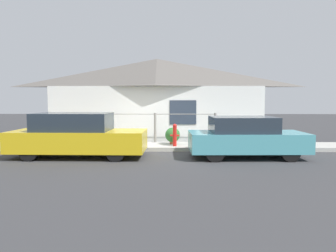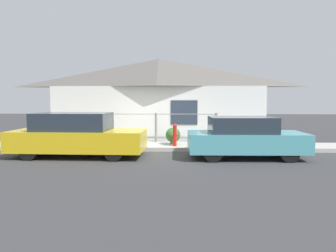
{
  "view_description": "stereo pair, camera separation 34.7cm",
  "coord_description": "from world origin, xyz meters",
  "px_view_note": "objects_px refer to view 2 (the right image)",
  "views": [
    {
      "loc": [
        0.69,
        -11.59,
        1.88
      ],
      "look_at": [
        0.53,
        0.3,
        0.9
      ],
      "focal_mm": 35.0,
      "sensor_mm": 36.0,
      "label": 1
    },
    {
      "loc": [
        1.04,
        -11.58,
        1.88
      ],
      "look_at": [
        0.53,
        0.3,
        0.9
      ],
      "focal_mm": 35.0,
      "sensor_mm": 36.0,
      "label": 2
    }
  ],
  "objects_px": {
    "car_right": "(245,137)",
    "fire_hydrant": "(175,135)",
    "potted_plant_near_hydrant": "(173,135)",
    "car_left": "(77,135)"
  },
  "relations": [
    {
      "from": "car_right",
      "to": "fire_hydrant",
      "type": "height_order",
      "value": "car_right"
    },
    {
      "from": "fire_hydrant",
      "to": "car_right",
      "type": "bearing_deg",
      "value": -33.8
    },
    {
      "from": "car_right",
      "to": "fire_hydrant",
      "type": "distance_m",
      "value": 2.73
    },
    {
      "from": "potted_plant_near_hydrant",
      "to": "fire_hydrant",
      "type": "bearing_deg",
      "value": -80.92
    },
    {
      "from": "car_right",
      "to": "potted_plant_near_hydrant",
      "type": "bearing_deg",
      "value": 137.9
    },
    {
      "from": "fire_hydrant",
      "to": "potted_plant_near_hydrant",
      "type": "relative_size",
      "value": 1.27
    },
    {
      "from": "car_left",
      "to": "fire_hydrant",
      "type": "distance_m",
      "value": 3.51
    },
    {
      "from": "car_left",
      "to": "car_right",
      "type": "distance_m",
      "value": 5.43
    },
    {
      "from": "car_left",
      "to": "fire_hydrant",
      "type": "bearing_deg",
      "value": 26.63
    },
    {
      "from": "car_left",
      "to": "potted_plant_near_hydrant",
      "type": "relative_size",
      "value": 6.64
    }
  ]
}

